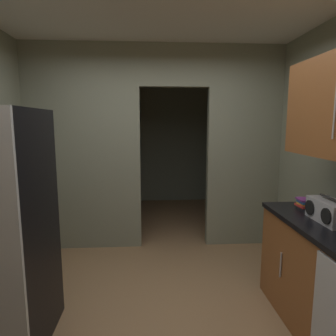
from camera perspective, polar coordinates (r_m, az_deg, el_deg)
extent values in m
plane|color=#93704C|center=(2.78, -1.16, -28.46)|extent=(20.00, 20.00, 0.00)
cube|color=silver|center=(2.91, -1.87, 29.12)|extent=(3.74, 7.46, 0.06)
cube|color=gray|center=(4.04, -15.78, 3.49)|extent=(1.46, 0.12, 2.66)
cube|color=gray|center=(4.16, 14.20, 3.68)|extent=(0.98, 0.12, 2.66)
cube|color=gray|center=(4.02, 1.22, 19.02)|extent=(0.90, 0.12, 0.54)
cube|color=gray|center=(6.36, -2.87, 5.60)|extent=(3.34, 0.10, 2.66)
cube|color=gray|center=(5.38, -20.25, 4.50)|extent=(0.10, 2.41, 2.66)
cube|color=gray|center=(5.43, 14.73, 4.79)|extent=(0.10, 2.41, 2.66)
cylinder|color=#B7BABC|center=(2.30, 28.71, -24.04)|extent=(0.01, 0.01, 0.22)
cylinder|color=#B7BABC|center=(2.84, 20.75, -16.96)|extent=(0.01, 0.01, 0.22)
cylinder|color=#B7BABC|center=(2.33, 29.34, 10.47)|extent=(0.01, 0.01, 0.45)
cube|color=#B2B2B7|center=(2.67, 28.45, -7.31)|extent=(0.18, 0.38, 0.17)
cylinder|color=#262626|center=(2.65, 28.62, -5.10)|extent=(0.02, 0.27, 0.02)
cylinder|color=black|center=(2.53, 27.98, -8.14)|extent=(0.01, 0.12, 0.12)
cylinder|color=black|center=(2.72, 25.46, -6.84)|extent=(0.01, 0.12, 0.12)
cube|color=black|center=(2.96, 24.91, -7.02)|extent=(0.13, 0.12, 0.02)
cube|color=red|center=(2.97, 24.75, -6.57)|extent=(0.13, 0.14, 0.02)
cube|color=gold|center=(2.96, 24.75, -6.23)|extent=(0.12, 0.13, 0.02)
cube|color=#2D609E|center=(2.96, 24.93, -5.89)|extent=(0.12, 0.13, 0.02)
cube|color=#8C3893|center=(2.96, 24.77, -5.49)|extent=(0.13, 0.15, 0.02)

